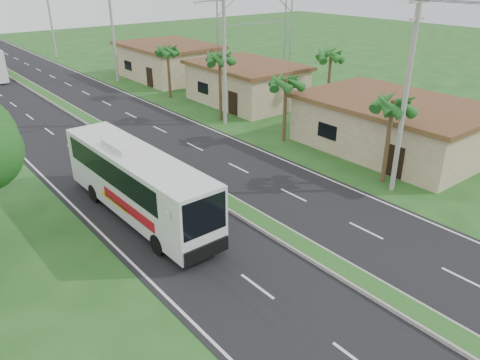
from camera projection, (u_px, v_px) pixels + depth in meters
ground at (317, 256)px, 20.86m from camera, size 180.00×180.00×0.00m
road_asphalt at (119, 139)px, 35.03m from camera, size 14.00×160.00×0.02m
median_strip at (119, 138)px, 35.00m from camera, size 1.20×160.00×0.18m
lane_edge_left at (26, 160)px, 31.22m from camera, size 0.12×160.00×0.01m
lane_edge_right at (193, 122)px, 38.85m from camera, size 0.12×160.00×0.01m
shop_near at (393, 125)px, 32.34m from camera, size 8.60×12.60×3.52m
shop_mid at (246, 83)px, 43.65m from camera, size 7.60×10.60×3.67m
shop_far at (169, 61)px, 53.55m from camera, size 8.60×11.60×3.82m
palm_verge_a at (393, 105)px, 26.13m from camera, size 2.40×2.40×5.45m
palm_verge_b at (286, 82)px, 32.90m from camera, size 2.40×2.40×5.05m
palm_verge_c at (220, 58)px, 37.21m from camera, size 2.40×2.40×5.85m
palm_verge_d at (168, 50)px, 44.11m from camera, size 2.40×2.40×5.25m
palm_behind_shop at (331, 56)px, 39.40m from camera, size 2.40×2.40×5.65m
utility_pole_a at (406, 93)px, 24.75m from camera, size 1.60×0.28×11.00m
utility_pole_b at (224, 45)px, 35.84m from camera, size 3.20×0.28×12.00m
utility_pole_c at (113, 29)px, 50.28m from camera, size 1.60×0.28×11.00m
utility_pole_d at (50, 17)px, 64.56m from camera, size 1.60×0.28×10.50m
billboard_lattice at (256, 15)px, 51.81m from camera, size 10.18×1.18×12.07m
coach_bus_main at (137, 180)px, 23.40m from camera, size 2.63×11.61×3.74m
motorcyclist at (136, 162)px, 28.74m from camera, size 1.92×1.10×2.32m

